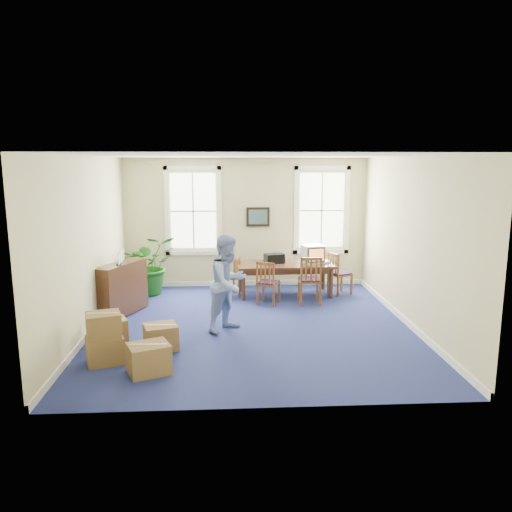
{
  "coord_description": "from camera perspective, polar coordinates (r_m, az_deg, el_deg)",
  "views": [
    {
      "loc": [
        -0.46,
        -9.13,
        3.08
      ],
      "look_at": [
        0.1,
        0.6,
        1.25
      ],
      "focal_mm": 35.0,
      "sensor_mm": 36.0,
      "label": 1
    }
  ],
  "objects": [
    {
      "name": "baseboard_right",
      "position": [
        10.21,
        16.63,
        -7.03
      ],
      "size": [
        0.04,
        6.5,
        0.12
      ],
      "primitive_type": "cube",
      "color": "white",
      "rests_on": "ground"
    },
    {
      "name": "game_console",
      "position": [
        11.84,
        7.97,
        -0.64
      ],
      "size": [
        0.22,
        0.26,
        0.06
      ],
      "primitive_type": "cube",
      "rotation": [
        0.0,
        0.0,
        -0.22
      ],
      "color": "white",
      "rests_on": "conference_table"
    },
    {
      "name": "chair_end_right",
      "position": [
        11.97,
        9.59,
        -1.95
      ],
      "size": [
        0.59,
        0.59,
        1.0
      ],
      "primitive_type": null,
      "rotation": [
        0.0,
        0.0,
        1.99
      ],
      "color": "brown",
      "rests_on": "ground"
    },
    {
      "name": "crt_tv",
      "position": [
        11.8,
        6.5,
        0.25
      ],
      "size": [
        0.55,
        0.59,
        0.42
      ],
      "primitive_type": null,
      "rotation": [
        0.0,
        0.0,
        0.21
      ],
      "color": "#B7B7BC",
      "rests_on": "conference_table"
    },
    {
      "name": "floor",
      "position": [
        9.64,
        -0.39,
        -7.99
      ],
      "size": [
        6.5,
        6.5,
        0.0
      ],
      "primitive_type": "plane",
      "color": "navy",
      "rests_on": "ground"
    },
    {
      "name": "equipment_bag",
      "position": [
        11.7,
        2.1,
        -0.27
      ],
      "size": [
        0.5,
        0.39,
        0.22
      ],
      "primitive_type": "cube",
      "rotation": [
        0.0,
        0.0,
        0.28
      ],
      "color": "black",
      "rests_on": "conference_table"
    },
    {
      "name": "wall_right",
      "position": [
        9.87,
        17.27,
        1.53
      ],
      "size": [
        0.0,
        6.5,
        6.5
      ],
      "primitive_type": "plane",
      "rotation": [
        1.57,
        0.0,
        -1.57
      ],
      "color": "#CAC18C",
      "rests_on": "ground"
    },
    {
      "name": "conference_table",
      "position": [
        11.78,
        3.33,
        -2.64
      ],
      "size": [
        2.26,
        1.09,
        0.76
      ],
      "primitive_type": null,
      "rotation": [
        0.0,
        0.0,
        0.04
      ],
      "color": "#462818",
      "rests_on": "ground"
    },
    {
      "name": "baseboard_left",
      "position": [
        9.93,
        -17.92,
        -7.6
      ],
      "size": [
        0.04,
        6.5,
        0.12
      ],
      "primitive_type": "cube",
      "color": "white",
      "rests_on": "ground"
    },
    {
      "name": "ceiling",
      "position": [
        9.14,
        -0.42,
        11.39
      ],
      "size": [
        6.5,
        6.5,
        0.0
      ],
      "primitive_type": "plane",
      "rotation": [
        3.14,
        0.0,
        0.0
      ],
      "color": "white",
      "rests_on": "ground"
    },
    {
      "name": "chair_near_right",
      "position": [
        11.07,
        6.13,
        -2.69
      ],
      "size": [
        0.49,
        0.49,
        1.08
      ],
      "primitive_type": null,
      "rotation": [
        0.0,
        0.0,
        3.12
      ],
      "color": "brown",
      "rests_on": "ground"
    },
    {
      "name": "window_right",
      "position": [
        12.64,
        7.51,
        5.19
      ],
      "size": [
        1.4,
        0.12,
        2.2
      ],
      "primitive_type": null,
      "color": "white",
      "rests_on": "ground"
    },
    {
      "name": "cardboard_boxes",
      "position": [
        8.22,
        -15.34,
        -8.62
      ],
      "size": [
        1.9,
        1.9,
        0.85
      ],
      "primitive_type": null,
      "rotation": [
        0.0,
        0.0,
        0.35
      ],
      "color": "olive",
      "rests_on": "ground"
    },
    {
      "name": "credenza",
      "position": [
        10.57,
        -15.1,
        -3.72
      ],
      "size": [
        0.88,
        1.38,
        1.05
      ],
      "primitive_type": "cube",
      "rotation": [
        0.0,
        0.0,
        -0.4
      ],
      "color": "#462818",
      "rests_on": "ground"
    },
    {
      "name": "wall_picture",
      "position": [
        12.42,
        0.23,
        4.49
      ],
      "size": [
        0.58,
        0.06,
        0.48
      ],
      "primitive_type": null,
      "color": "black",
      "rests_on": "ground"
    },
    {
      "name": "wall_left",
      "position": [
        9.59,
        -18.62,
        1.2
      ],
      "size": [
        0.0,
        6.5,
        6.5
      ],
      "primitive_type": "plane",
      "rotation": [
        1.57,
        0.0,
        1.57
      ],
      "color": "#CAC18C",
      "rests_on": "ground"
    },
    {
      "name": "wall_back",
      "position": [
        12.47,
        -1.17,
        3.82
      ],
      "size": [
        6.5,
        0.0,
        6.5
      ],
      "primitive_type": "plane",
      "rotation": [
        1.57,
        0.0,
        0.0
      ],
      "color": "#CAC18C",
      "rests_on": "ground"
    },
    {
      "name": "man",
      "position": [
        9.19,
        -3.14,
        -3.1
      ],
      "size": [
        1.09,
        1.11,
        1.8
      ],
      "primitive_type": "imported",
      "rotation": [
        0.0,
        0.0,
        0.85
      ],
      "color": "#879EDB",
      "rests_on": "ground"
    },
    {
      "name": "chair_near_left",
      "position": [
        10.97,
        1.43,
        -3.03
      ],
      "size": [
        0.58,
        0.58,
        0.97
      ],
      "primitive_type": null,
      "rotation": [
        0.0,
        0.0,
        2.71
      ],
      "color": "brown",
      "rests_on": "ground"
    },
    {
      "name": "potted_plant",
      "position": [
        12.04,
        -12.05,
        -0.98
      ],
      "size": [
        1.56,
        1.46,
        1.41
      ],
      "primitive_type": "imported",
      "rotation": [
        0.0,
        0.0,
        0.34
      ],
      "color": "#144F11",
      "rests_on": "ground"
    },
    {
      "name": "window_left",
      "position": [
        12.44,
        -7.19,
        5.11
      ],
      "size": [
        1.4,
        0.12,
        2.2
      ],
      "primitive_type": null,
      "color": "white",
      "rests_on": "ground"
    },
    {
      "name": "wall_front",
      "position": [
        6.08,
        1.16,
        -3.46
      ],
      "size": [
        6.5,
        0.0,
        6.5
      ],
      "primitive_type": "plane",
      "rotation": [
        -1.57,
        0.0,
        0.0
      ],
      "color": "#CAC18C",
      "rests_on": "ground"
    },
    {
      "name": "chair_end_left",
      "position": [
        11.68,
        -3.08,
        -2.36
      ],
      "size": [
        0.52,
        0.52,
        0.91
      ],
      "primitive_type": null,
      "rotation": [
        0.0,
        0.0,
        -1.23
      ],
      "color": "brown",
      "rests_on": "ground"
    },
    {
      "name": "baseboard_back",
      "position": [
        12.72,
        -1.14,
        -3.1
      ],
      "size": [
        6.0,
        0.04,
        0.12
      ],
      "primitive_type": "cube",
      "color": "white",
      "rests_on": "ground"
    },
    {
      "name": "brochure_rack",
      "position": [
        10.42,
        -15.17,
        -0.17
      ],
      "size": [
        0.36,
        0.61,
        0.28
      ],
      "primitive_type": null,
      "rotation": [
        0.0,
        0.0,
        0.43
      ],
      "color": "#99999E",
      "rests_on": "credenza"
    }
  ]
}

